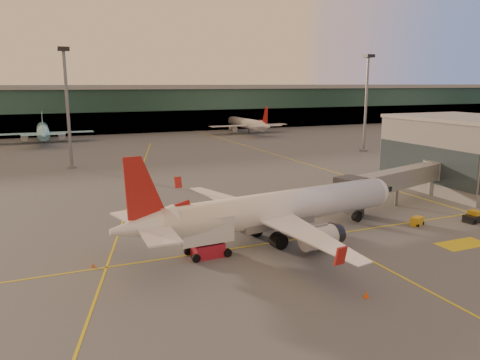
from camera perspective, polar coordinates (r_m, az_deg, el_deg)
name	(u,v)px	position (r m, az deg, el deg)	size (l,w,h in m)	color
ground	(310,255)	(51.73, 8.50, -9.00)	(600.00, 600.00, 0.00)	#4C4F54
taxi_markings	(151,182)	(89.33, -10.76, -0.23)	(100.12, 173.00, 0.01)	gold
terminal	(112,109)	(184.85, -15.29, 8.38)	(400.00, 20.00, 17.60)	#19382D
gate_building	(463,153)	(90.54, 25.59, 3.02)	(18.40, 22.40, 12.60)	slate
mast_west_near	(67,99)	(107.22, -20.35, 9.22)	(2.40, 2.40, 25.60)	slate
mast_east_near	(366,96)	(130.94, 15.16, 9.86)	(2.40, 2.40, 25.60)	slate
main_airplane	(273,210)	(54.61, 4.04, -3.72)	(37.46, 33.89, 11.31)	white
jet_bridge	(402,179)	(75.17, 19.18, 0.11)	(25.86, 10.24, 5.68)	slate
catering_truck	(205,233)	(50.02, -4.24, -6.52)	(5.94, 2.92, 4.50)	maroon
gpu_cart	(417,221)	(65.38, 20.79, -4.73)	(2.15, 1.74, 1.09)	gold
pushback_tug	(475,217)	(70.02, 26.69, -4.08)	(3.23, 2.04, 1.56)	black
cone_nose	(413,219)	(67.12, 20.38, -4.53)	(0.41, 0.41, 0.52)	#E3490B
cone_tail	(93,265)	(50.08, -17.49, -9.86)	(0.37, 0.37, 0.48)	#E3490B
cone_wing_right	(366,294)	(42.98, 15.14, -13.32)	(0.48, 0.48, 0.61)	#E3490B
cone_wing_left	(221,205)	(70.16, -2.36, -3.12)	(0.38, 0.38, 0.48)	#E3490B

